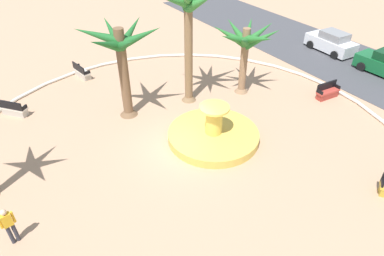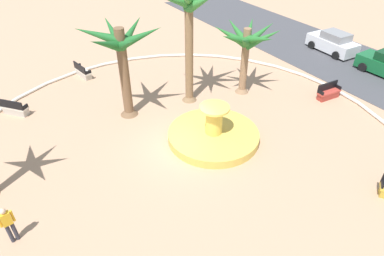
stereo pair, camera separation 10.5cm
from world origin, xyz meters
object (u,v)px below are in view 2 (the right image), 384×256
Objects in this scene: bench_east at (83,72)px; parked_car_leftmost at (333,43)px; fountain at (213,134)px; bench_southeast at (15,109)px; person_cyclist_helmet at (8,223)px; palm_tree_near_fountain at (121,53)px; palm_tree_mid_plaza at (247,43)px; palm_tree_far_side at (189,13)px; bench_west at (328,93)px.

bench_east is 19.33m from parked_car_leftmost.
bench_southeast is at bearing -134.16° from fountain.
person_cyclist_helmet is at bearing -83.20° from fountain.
person_cyclist_helmet is (5.78, -7.12, -2.84)m from palm_tree_near_fountain.
palm_tree_far_side is (-0.93, -3.41, 2.05)m from palm_tree_mid_plaza.
bench_southeast is (-8.46, -16.92, 0.00)m from bench_west.
person_cyclist_helmet reaches higher than parked_car_leftmost.
bench_west is at bearing 59.30° from palm_tree_far_side.
fountain is 0.69× the size of palm_tree_far_side.
palm_tree_mid_plaza is at bearing 74.71° from palm_tree_far_side.
person_cyclist_helmet is (4.35, -14.40, -2.37)m from palm_tree_mid_plaza.
fountain is at bearing -73.14° from parked_car_leftmost.
bench_east is at bearing -173.03° from palm_tree_near_fountain.
parked_car_leftmost is (0.13, 17.53, -3.03)m from palm_tree_near_fountain.
palm_tree_near_fountain is at bearing -101.12° from palm_tree_mid_plaza.
palm_tree_far_side is 4.26× the size of bench_west.
palm_tree_mid_plaza is 4.09m from palm_tree_far_side.
palm_tree_mid_plaza is 14.11m from bench_southeast.
bench_west is 0.40× the size of parked_car_leftmost.
palm_tree_near_fountain is 7.44m from palm_tree_mid_plaza.
bench_southeast is (2.62, -4.83, 0.00)m from bench_east.
palm_tree_far_side reaches higher than person_cyclist_helmet.
palm_tree_near_fountain reaches higher than bench_east.
palm_tree_near_fountain is at bearing 129.05° from person_cyclist_helmet.
parked_car_leftmost is at bearing 91.56° from palm_tree_far_side.
fountain is at bearing 31.16° from palm_tree_near_fountain.
palm_tree_far_side is at bearing -120.70° from bench_west.
palm_tree_mid_plaza is (1.43, 7.28, -0.47)m from palm_tree_near_fountain.
bench_southeast is at bearing -98.98° from parked_car_leftmost.
person_cyclist_helmet is at bearing -64.34° from palm_tree_far_side.
bench_west is 0.95× the size of person_cyclist_helmet.
bench_southeast is 0.90× the size of person_cyclist_helmet.
bench_southeast is 9.45m from person_cyclist_helmet.
palm_tree_near_fountain is at bearing 57.73° from bench_southeast.
bench_southeast is (-3.53, -5.58, -3.46)m from palm_tree_near_fountain.
bench_east is at bearing -132.51° from bench_west.
palm_tree_far_side is 10.03m from bench_west.
person_cyclist_helmet reaches higher than bench_west.
fountain is 3.09× the size of bench_southeast.
fountain is 1.07× the size of palm_tree_mid_plaza.
palm_tree_near_fountain is 7.09m from bench_east.
palm_tree_far_side reaches higher than bench_west.
palm_tree_mid_plaza is 10.64m from parked_car_leftmost.
bench_southeast is at bearing -116.56° from bench_west.
fountain is 2.79× the size of person_cyclist_helmet.
palm_tree_far_side is at bearing 165.10° from fountain.
palm_tree_far_side reaches higher than parked_car_leftmost.
bench_east and bench_west have the same top height.
person_cyclist_helmet is (9.30, -1.54, 0.61)m from bench_southeast.
fountain is 6.42m from palm_tree_near_fountain.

